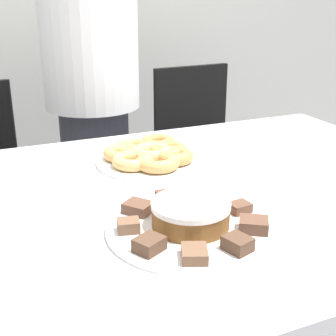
{
  "coord_description": "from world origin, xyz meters",
  "views": [
    {
      "loc": [
        -0.38,
        -0.97,
        1.2
      ],
      "look_at": [
        0.05,
        0.02,
        0.79
      ],
      "focal_mm": 50.0,
      "sensor_mm": 36.0,
      "label": 1
    }
  ],
  "objects_px": {
    "office_chair_right": "(205,165)",
    "frosted_cake": "(191,214)",
    "person_standing": "(93,97)",
    "plate_cake": "(190,228)",
    "plate_donuts": "(152,160)"
  },
  "relations": [
    {
      "from": "person_standing",
      "to": "office_chair_right",
      "type": "xyz_separation_m",
      "value": [
        0.54,
        0.02,
        -0.39
      ]
    },
    {
      "from": "office_chair_right",
      "to": "plate_donuts",
      "type": "distance_m",
      "value": 0.95
    },
    {
      "from": "office_chair_right",
      "to": "plate_cake",
      "type": "bearing_deg",
      "value": -122.99
    },
    {
      "from": "office_chair_right",
      "to": "plate_cake",
      "type": "relative_size",
      "value": 2.43
    },
    {
      "from": "person_standing",
      "to": "office_chair_right",
      "type": "height_order",
      "value": "person_standing"
    },
    {
      "from": "office_chair_right",
      "to": "plate_donuts",
      "type": "xyz_separation_m",
      "value": [
        -0.55,
        -0.7,
        0.33
      ]
    },
    {
      "from": "plate_donuts",
      "to": "person_standing",
      "type": "bearing_deg",
      "value": 89.61
    },
    {
      "from": "person_standing",
      "to": "plate_donuts",
      "type": "distance_m",
      "value": 0.68
    },
    {
      "from": "person_standing",
      "to": "frosted_cake",
      "type": "relative_size",
      "value": 9.24
    },
    {
      "from": "person_standing",
      "to": "frosted_cake",
      "type": "xyz_separation_m",
      "value": [
        -0.08,
        -1.1,
        -0.02
      ]
    },
    {
      "from": "person_standing",
      "to": "plate_cake",
      "type": "relative_size",
      "value": 4.28
    },
    {
      "from": "person_standing",
      "to": "plate_cake",
      "type": "xyz_separation_m",
      "value": [
        -0.08,
        -1.1,
        -0.05
      ]
    },
    {
      "from": "office_chair_right",
      "to": "frosted_cake",
      "type": "height_order",
      "value": "office_chair_right"
    },
    {
      "from": "office_chair_right",
      "to": "person_standing",
      "type": "bearing_deg",
      "value": 178.17
    },
    {
      "from": "frosted_cake",
      "to": "plate_cake",
      "type": "bearing_deg",
      "value": 0.0
    }
  ]
}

